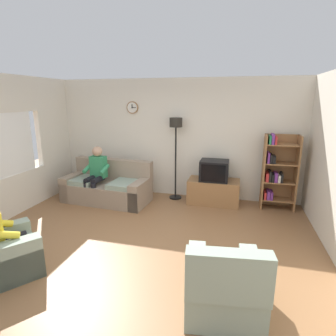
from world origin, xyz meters
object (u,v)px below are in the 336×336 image
(tv, at_px, (214,170))
(armchair_near_bookshelf, at_px, (224,287))
(floor_lamp, at_px, (176,136))
(person_in_left_armchair, at_px, (2,231))
(bookshelf, at_px, (277,171))
(person_on_couch, at_px, (96,171))
(couch, at_px, (108,187))
(tv_stand, at_px, (213,192))

(tv, xyz_separation_m, armchair_near_bookshelf, (0.40, -3.15, -0.46))
(floor_lamp, xyz_separation_m, person_in_left_armchair, (-1.52, -3.32, -0.85))
(tv, relative_size, bookshelf, 0.38)
(person_on_couch, relative_size, person_in_left_armchair, 1.11)
(tv, height_order, armchair_near_bookshelf, tv)
(bookshelf, bearing_deg, tv, -175.67)
(couch, bearing_deg, floor_lamp, 20.43)
(couch, bearing_deg, person_on_couch, -151.28)
(tv, relative_size, person_on_couch, 0.48)
(couch, distance_m, person_on_couch, 0.45)
(tv_stand, bearing_deg, person_in_left_armchair, -126.74)
(armchair_near_bookshelf, bearing_deg, floor_lamp, 111.38)
(couch, distance_m, person_in_left_armchair, 2.80)
(couch, height_order, armchair_near_bookshelf, same)
(tv_stand, relative_size, person_on_couch, 0.89)
(tv_stand, relative_size, armchair_near_bookshelf, 1.13)
(armchair_near_bookshelf, bearing_deg, bookshelf, 74.95)
(floor_lamp, distance_m, person_in_left_armchair, 3.75)
(armchair_near_bookshelf, relative_size, person_in_left_armchair, 0.87)
(bookshelf, height_order, person_on_couch, bookshelf)
(couch, relative_size, bookshelf, 1.25)
(armchair_near_bookshelf, bearing_deg, tv, 97.29)
(person_in_left_armchair, bearing_deg, person_on_couch, 92.66)
(tv_stand, xyz_separation_m, person_on_couch, (-2.53, -0.55, 0.43))
(couch, relative_size, person_in_left_armchair, 1.75)
(couch, xyz_separation_m, tv_stand, (2.33, 0.44, -0.05))
(floor_lamp, bearing_deg, person_on_couch, -158.50)
(tv_stand, distance_m, floor_lamp, 1.48)
(tv_stand, relative_size, bookshelf, 0.70)
(tv_stand, xyz_separation_m, person_in_left_armchair, (-2.40, -3.22, 0.34))
(bookshelf, bearing_deg, person_in_left_armchair, -138.20)
(floor_lamp, bearing_deg, couch, -159.57)
(tv_stand, xyz_separation_m, armchair_near_bookshelf, (0.40, -3.18, 0.02))
(tv, height_order, bookshelf, bookshelf)
(tv, bearing_deg, armchair_near_bookshelf, -82.71)
(person_in_left_armchair, bearing_deg, tv, 53.05)
(tv_stand, bearing_deg, bookshelf, 3.24)
(couch, xyz_separation_m, person_in_left_armchair, (-0.08, -2.78, 0.29))
(tv, bearing_deg, bookshelf, 4.33)
(tv_stand, relative_size, floor_lamp, 0.59)
(floor_lamp, bearing_deg, tv, -7.98)
(tv, xyz_separation_m, floor_lamp, (-0.88, 0.12, 0.70))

